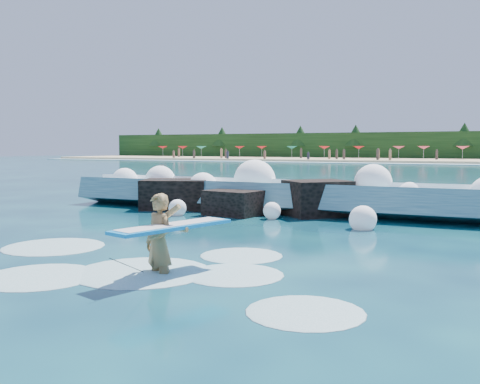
{
  "coord_description": "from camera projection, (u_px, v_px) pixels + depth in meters",
  "views": [
    {
      "loc": [
        7.87,
        -11.06,
        2.44
      ],
      "look_at": [
        1.5,
        2.0,
        1.2
      ],
      "focal_mm": 40.0,
      "sensor_mm": 36.0,
      "label": 1
    }
  ],
  "objects": [
    {
      "name": "beach_umbrellas",
      "position": [
        445.0,
        148.0,
        85.77
      ],
      "size": [
        111.46,
        6.56,
        0.5
      ],
      "color": "red",
      "rests_on": "ground"
    },
    {
      "name": "ground",
      "position": [
        152.0,
        243.0,
        13.56
      ],
      "size": [
        200.0,
        200.0,
        0.0
      ],
      "primitive_type": "plane",
      "color": "#07213A",
      "rests_on": "ground"
    },
    {
      "name": "wave_spray",
      "position": [
        269.0,
        186.0,
        20.16
      ],
      "size": [
        15.31,
        4.58,
        2.05
      ],
      "color": "white",
      "rests_on": "ground"
    },
    {
      "name": "wet_band",
      "position": [
        437.0,
        164.0,
        73.55
      ],
      "size": [
        140.0,
        5.0,
        0.08
      ],
      "primitive_type": "cube",
      "color": "silver",
      "rests_on": "ground"
    },
    {
      "name": "beach",
      "position": [
        445.0,
        161.0,
        83.38
      ],
      "size": [
        140.0,
        20.0,
        0.4
      ],
      "primitive_type": "cube",
      "color": "tan",
      "rests_on": "ground"
    },
    {
      "name": "rock_cluster",
      "position": [
        234.0,
        200.0,
        19.89
      ],
      "size": [
        8.54,
        3.4,
        1.46
      ],
      "color": "black",
      "rests_on": "ground"
    },
    {
      "name": "surfer_with_board",
      "position": [
        162.0,
        239.0,
        10.09
      ],
      "size": [
        1.32,
        3.02,
        1.88
      ],
      "color": "olive",
      "rests_on": "ground"
    },
    {
      "name": "treeline",
      "position": [
        450.0,
        146.0,
        92.14
      ],
      "size": [
        140.0,
        4.0,
        5.0
      ],
      "primitive_type": "cube",
      "color": "black",
      "rests_on": "ground"
    },
    {
      "name": "surf_foam",
      "position": [
        133.0,
        267.0,
        10.84
      ],
      "size": [
        9.35,
        5.48,
        0.14
      ],
      "color": "silver",
      "rests_on": "ground"
    },
    {
      "name": "beachgoers",
      "position": [
        410.0,
        155.0,
        83.18
      ],
      "size": [
        88.0,
        12.52,
        1.93
      ],
      "color": "#3F332D",
      "rests_on": "ground"
    },
    {
      "name": "breaking_wave",
      "position": [
        281.0,
        197.0,
        20.15
      ],
      "size": [
        17.34,
        2.73,
        1.49
      ],
      "color": "#326B7E",
      "rests_on": "ground"
    }
  ]
}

